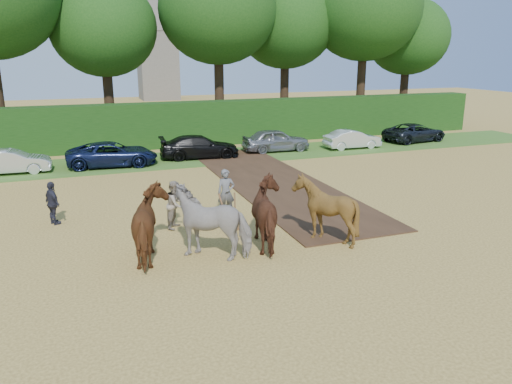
# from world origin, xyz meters

# --- Properties ---
(ground) EXTENTS (120.00, 120.00, 0.00)m
(ground) POSITION_xyz_m (0.00, 0.00, 0.00)
(ground) COLOR gold
(ground) RESTS_ON ground
(earth_strip) EXTENTS (4.50, 17.00, 0.05)m
(earth_strip) POSITION_xyz_m (1.50, 7.00, 0.03)
(earth_strip) COLOR #472D1C
(earth_strip) RESTS_ON ground
(grass_verge) EXTENTS (50.00, 5.00, 0.03)m
(grass_verge) POSITION_xyz_m (0.00, 14.00, 0.01)
(grass_verge) COLOR #38601E
(grass_verge) RESTS_ON ground
(hedgerow) EXTENTS (46.00, 1.60, 3.00)m
(hedgerow) POSITION_xyz_m (0.00, 18.50, 1.50)
(hedgerow) COLOR #14380F
(hedgerow) RESTS_ON ground
(spectator_near) EXTENTS (1.03, 1.09, 1.78)m
(spectator_near) POSITION_xyz_m (-4.36, 2.00, 0.89)
(spectator_near) COLOR #B6A88F
(spectator_near) RESTS_ON ground
(spectator_far) EXTENTS (0.80, 1.05, 1.65)m
(spectator_far) POSITION_xyz_m (-8.60, 3.95, 0.83)
(spectator_far) COLOR #242430
(spectator_far) RESTS_ON ground
(plough_team) EXTENTS (7.61, 5.30, 2.25)m
(plough_team) POSITION_xyz_m (-2.69, -0.78, 1.11)
(plough_team) COLOR #612D18
(plough_team) RESTS_ON ground
(parked_cars) EXTENTS (36.32, 3.61, 1.49)m
(parked_cars) POSITION_xyz_m (0.10, 13.97, 0.69)
(parked_cars) COLOR silver
(parked_cars) RESTS_ON ground
(treeline) EXTENTS (48.70, 10.60, 14.21)m
(treeline) POSITION_xyz_m (-1.69, 21.69, 8.97)
(treeline) COLOR #382616
(treeline) RESTS_ON ground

